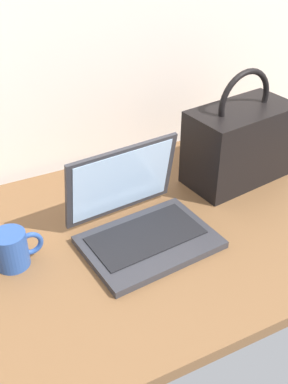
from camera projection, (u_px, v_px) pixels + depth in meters
The scene contains 4 objects.
desk at pixel (148, 235), 1.18m from camera, with size 1.60×0.76×0.03m.
laptop at pixel (140, 220), 1.13m from camera, with size 0.33×0.29×0.22m.
coffee_mug at pixel (12, 249), 1.05m from camera, with size 0.11×0.08×0.09m.
handbag at pixel (239, 143), 1.32m from camera, with size 0.32×0.20×0.33m.
Camera 1 is at (-0.43, -0.81, 0.77)m, focal length 43.58 mm.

